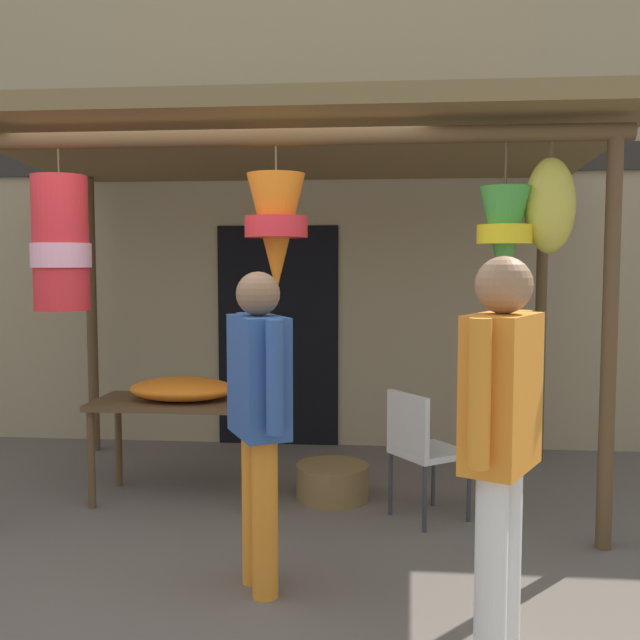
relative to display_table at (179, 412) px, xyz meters
The scene contains 9 objects.
ground_plane 1.11m from the display_table, 62.63° to the right, with size 30.00×30.00×0.00m, color #60564C.
shop_facade 2.31m from the display_table, 76.43° to the left, with size 12.36×0.29×4.16m.
market_stall_canopy 1.89m from the display_table, ahead, with size 4.36×2.39×2.65m.
display_table is the anchor object (origin of this frame).
flower_heap_on_table 0.17m from the display_table, 24.47° to the right, with size 0.73×0.51×0.16m.
folding_chair 1.70m from the display_table, ahead, with size 0.56×0.56×0.84m.
wicker_basket_by_table 1.19m from the display_table, ahead, with size 0.51×0.51×0.25m, color brown.
customer_foreground 1.63m from the display_table, 59.15° to the right, with size 0.38×0.54×1.63m.
shopper_by_bananas 2.78m from the display_table, 45.96° to the right, with size 0.38×0.54×1.70m.
Camera 1 is at (1.03, -4.11, 1.67)m, focal length 40.87 mm.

